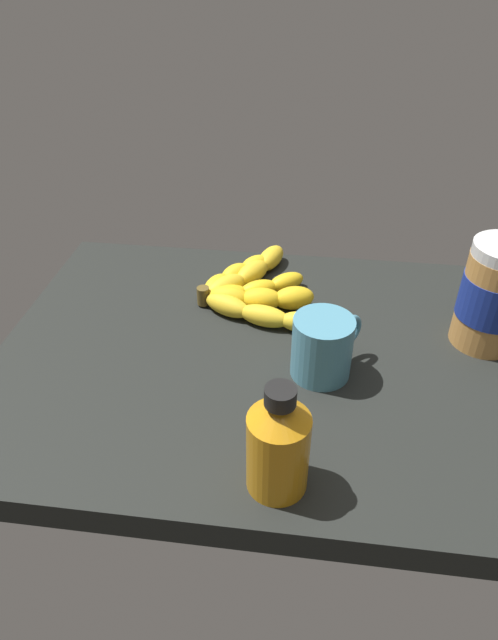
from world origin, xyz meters
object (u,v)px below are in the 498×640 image
object	(u,v)px
peanut_butter_jar	(494,296)
honey_bottle	(278,444)
coffee_mug	(323,347)
banana_bunch	(254,290)

from	to	relation	value
peanut_butter_jar	honey_bottle	size ratio (longest dim) A/B	1.13
honey_bottle	coffee_mug	world-z (taller)	honey_bottle
peanut_butter_jar	honey_bottle	world-z (taller)	peanut_butter_jar
banana_bunch	honey_bottle	bearing A→B (deg)	100.86
honey_bottle	peanut_butter_jar	bearing A→B (deg)	-133.34
honey_bottle	coffee_mug	distance (cm)	19.96
peanut_butter_jar	honey_bottle	bearing A→B (deg)	46.66
banana_bunch	peanut_butter_jar	xyz separation A→B (cm)	(-34.80, 6.82, 6.21)
peanut_butter_jar	coffee_mug	size ratio (longest dim) A/B	1.57
coffee_mug	honey_bottle	bearing A→B (deg)	77.21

